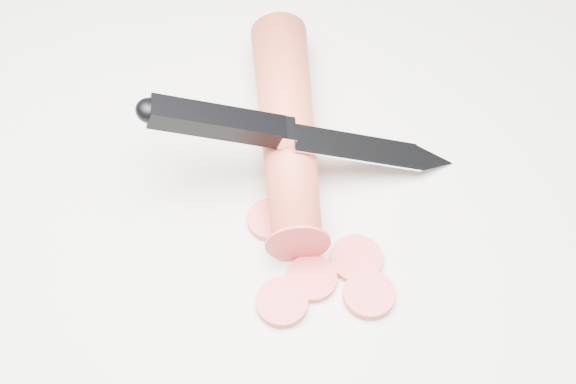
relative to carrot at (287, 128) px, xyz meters
name	(u,v)px	position (x,y,z in m)	size (l,w,h in m)	color
ground	(278,219)	(-0.03, -0.06, -0.02)	(2.40, 2.40, 0.00)	silver
carrot	(287,128)	(0.00, 0.00, 0.00)	(0.04, 0.04, 0.20)	#E5472B
carrot_slice_0	(356,259)	(0.01, -0.11, -0.02)	(0.04, 0.04, 0.01)	#E04143
carrot_slice_1	(282,302)	(-0.05, -0.12, -0.02)	(0.04, 0.04, 0.01)	#E04143
carrot_slice_2	(312,279)	(-0.03, -0.11, -0.02)	(0.04, 0.04, 0.01)	#E04143
carrot_slice_3	(369,295)	(0.00, -0.14, -0.02)	(0.04, 0.04, 0.01)	#E04143
carrot_slice_4	(270,220)	(-0.04, -0.06, -0.02)	(0.03, 0.03, 0.01)	#E04143
kitchen_knife	(304,133)	(0.00, -0.02, 0.02)	(0.23, 0.10, 0.09)	silver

